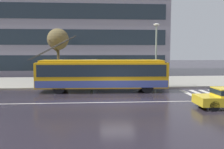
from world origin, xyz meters
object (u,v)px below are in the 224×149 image
at_px(trolleybus, 102,74).
at_px(pedestrian_waiting_by_pole, 132,76).
at_px(pedestrian_approaching_curb, 145,76).
at_px(street_tree_bare, 58,40).
at_px(bus_shelter, 78,66).
at_px(pedestrian_walking_past, 92,70).
at_px(pedestrian_at_shelter, 62,71).
at_px(street_lamp, 156,49).

relative_size(trolleybus, pedestrian_waiting_by_pole, 7.28).
distance_m(pedestrian_approaching_curb, pedestrian_waiting_by_pole, 1.45).
bearing_deg(pedestrian_waiting_by_pole, street_tree_bare, 175.65).
xyz_separation_m(bus_shelter, pedestrian_waiting_by_pole, (5.38, -0.93, -0.93)).
height_order(trolleybus, pedestrian_walking_past, trolleybus).
bearing_deg(pedestrian_approaching_curb, pedestrian_at_shelter, 178.20).
height_order(street_lamp, street_tree_bare, street_lamp).
height_order(pedestrian_approaching_curb, pedestrian_waiting_by_pole, pedestrian_approaching_curb).
xyz_separation_m(pedestrian_at_shelter, street_lamp, (9.04, -0.15, 2.09)).
distance_m(bus_shelter, pedestrian_approaching_curb, 6.86).
bearing_deg(street_tree_bare, pedestrian_waiting_by_pole, -4.35).
bearing_deg(bus_shelter, pedestrian_approaching_curb, -14.96).
distance_m(trolleybus, pedestrian_waiting_by_pole, 4.18).
bearing_deg(street_tree_bare, pedestrian_at_shelter, -65.32).
xyz_separation_m(pedestrian_at_shelter, street_tree_bare, (-0.52, 1.13, 2.98)).
bearing_deg(bus_shelter, street_lamp, -12.21).
distance_m(trolleybus, pedestrian_walking_past, 2.53).
bearing_deg(pedestrian_at_shelter, pedestrian_walking_past, 1.80).
xyz_separation_m(trolleybus, pedestrian_walking_past, (-0.89, 2.36, 0.22)).
height_order(pedestrian_walking_past, pedestrian_waiting_by_pole, pedestrian_walking_past).
bearing_deg(bus_shelter, street_tree_bare, -168.79).
relative_size(bus_shelter, street_lamp, 0.65).
bearing_deg(pedestrian_waiting_by_pole, trolleybus, -136.82).
height_order(bus_shelter, pedestrian_walking_past, bus_shelter).
xyz_separation_m(pedestrian_waiting_by_pole, street_lamp, (2.28, -0.73, 2.66)).
height_order(pedestrian_at_shelter, street_lamp, street_lamp).
relative_size(bus_shelter, pedestrian_at_shelter, 1.98).
height_order(pedestrian_walking_past, street_lamp, street_lamp).
xyz_separation_m(trolleybus, street_tree_bare, (-4.25, 3.40, 3.12)).
xyz_separation_m(bus_shelter, street_tree_bare, (-1.90, -0.38, 2.62)).
relative_size(pedestrian_walking_past, street_lamp, 0.32).
xyz_separation_m(bus_shelter, pedestrian_approaching_curb, (6.57, -1.76, -0.89)).
relative_size(pedestrian_approaching_curb, street_tree_bare, 0.30).
xyz_separation_m(pedestrian_at_shelter, pedestrian_waiting_by_pole, (6.76, 0.58, -0.57)).
height_order(pedestrian_at_shelter, pedestrian_waiting_by_pole, pedestrian_at_shelter).
distance_m(trolleybus, pedestrian_at_shelter, 4.37).
distance_m(trolleybus, street_lamp, 6.14).
height_order(bus_shelter, pedestrian_waiting_by_pole, bus_shelter).
bearing_deg(pedestrian_at_shelter, bus_shelter, 47.46).
height_order(bus_shelter, street_tree_bare, street_tree_bare).
height_order(bus_shelter, street_lamp, street_lamp).
bearing_deg(bus_shelter, pedestrian_walking_past, -44.19).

